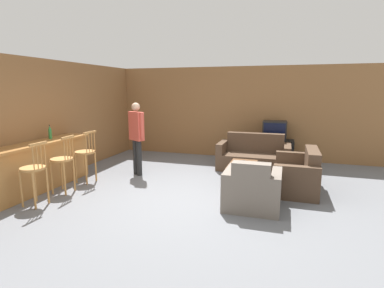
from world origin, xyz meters
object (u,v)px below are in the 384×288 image
(bar_chair_mid, at_px, (63,163))
(couch_far, at_px, (254,157))
(bar_chair_near, at_px, (34,173))
(armchair_near, at_px, (252,191))
(book_on_table, at_px, (241,162))
(tv, at_px, (275,130))
(bar_chair_far, at_px, (86,156))
(loveseat_right, at_px, (298,175))
(person_by_window, at_px, (137,134))
(tv_unit, at_px, (274,151))
(bottle, at_px, (50,132))
(coffee_table, at_px, (242,167))

(bar_chair_mid, relative_size, couch_far, 0.64)
(bar_chair_near, distance_m, armchair_near, 3.69)
(book_on_table, bearing_deg, tv, 72.93)
(bar_chair_far, relative_size, loveseat_right, 0.80)
(person_by_window, bearing_deg, loveseat_right, -0.47)
(tv_unit, height_order, person_by_window, person_by_window)
(bottle, relative_size, book_on_table, 1.25)
(tv, bearing_deg, bar_chair_mid, -135.42)
(couch_far, relative_size, coffee_table, 1.81)
(coffee_table, bearing_deg, couch_far, 85.21)
(armchair_near, xyz_separation_m, coffee_table, (-0.35, 1.28, 0.05))
(person_by_window, bearing_deg, bar_chair_mid, -116.89)
(loveseat_right, bearing_deg, armchair_near, -121.96)
(bar_chair_mid, height_order, tv_unit, bar_chair_mid)
(couch_far, bearing_deg, bottle, -148.69)
(book_on_table, bearing_deg, coffee_table, -68.67)
(armchair_near, height_order, tv_unit, armchair_near)
(tv, distance_m, book_on_table, 2.11)
(couch_far, height_order, tv, tv)
(bar_chair_mid, distance_m, person_by_window, 1.75)
(bar_chair_mid, xyz_separation_m, armchair_near, (3.54, 0.29, -0.27))
(bottle, bearing_deg, armchair_near, -2.06)
(bar_chair_far, bearing_deg, bottle, -158.64)
(loveseat_right, relative_size, tv, 2.24)
(bar_chair_far, bearing_deg, tv, 38.71)
(loveseat_right, distance_m, coffee_table, 1.11)
(bar_chair_mid, height_order, bar_chair_far, same)
(couch_far, relative_size, book_on_table, 7.41)
(tv_unit, bearing_deg, bar_chair_far, -141.26)
(book_on_table, bearing_deg, person_by_window, -175.50)
(bar_chair_far, xyz_separation_m, tv, (3.74, 3.00, 0.30))
(loveseat_right, bearing_deg, bar_chair_far, -169.32)
(bar_chair_far, relative_size, bottle, 3.80)
(bar_chair_mid, distance_m, loveseat_right, 4.56)
(bar_chair_near, relative_size, loveseat_right, 0.80)
(bar_chair_near, height_order, bar_chair_mid, same)
(couch_far, height_order, loveseat_right, couch_far)
(tv_unit, bearing_deg, person_by_window, -143.91)
(coffee_table, relative_size, tv_unit, 0.93)
(book_on_table, relative_size, person_by_window, 0.14)
(couch_far, height_order, bottle, bottle)
(coffee_table, xyz_separation_m, bottle, (-3.84, -1.13, 0.73))
(loveseat_right, xyz_separation_m, person_by_window, (-3.52, 0.03, 0.65))
(couch_far, relative_size, person_by_window, 1.04)
(loveseat_right, height_order, bottle, bottle)
(bottle, bearing_deg, couch_far, 31.31)
(armchair_near, distance_m, coffee_table, 1.32)
(bar_chair_mid, relative_size, loveseat_right, 0.80)
(bar_chair_mid, height_order, tv, tv)
(bar_chair_near, height_order, tv_unit, bar_chair_near)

